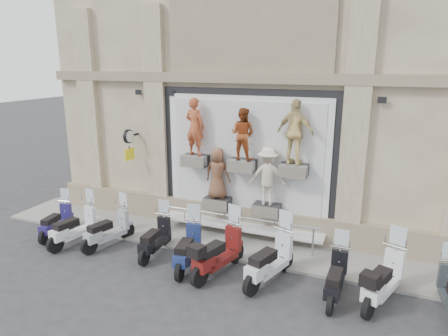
% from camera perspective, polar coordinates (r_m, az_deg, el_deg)
% --- Properties ---
extents(ground, '(90.00, 90.00, 0.00)m').
position_cam_1_polar(ground, '(10.54, -2.42, -15.26)').
color(ground, '#2D2D2F').
rests_on(ground, ground).
extents(sidewalk, '(16.00, 2.20, 0.08)m').
position_cam_1_polar(sidewalk, '(12.24, 1.71, -10.53)').
color(sidewalk, gray).
rests_on(sidewalk, ground).
extents(building, '(14.00, 8.60, 12.00)m').
position_cam_1_polar(building, '(15.77, 8.40, 17.29)').
color(building, beige).
rests_on(building, ground).
extents(shop_vitrine, '(5.60, 0.84, 4.30)m').
position_cam_1_polar(shop_vitrine, '(11.98, 3.42, 0.93)').
color(shop_vitrine, black).
rests_on(shop_vitrine, ground).
extents(guard_rail, '(5.06, 0.10, 0.93)m').
position_cam_1_polar(guard_rail, '(11.98, 1.56, -8.89)').
color(guard_rail, '#9EA0A5').
rests_on(guard_rail, ground).
extents(clock_sign_bracket, '(0.10, 0.80, 1.02)m').
position_cam_1_polar(clock_sign_bracket, '(13.47, -13.41, 3.81)').
color(clock_sign_bracket, black).
rests_on(clock_sign_bracket, ground).
extents(scooter_a, '(0.75, 1.76, 1.39)m').
position_cam_1_polar(scooter_a, '(13.53, -22.90, -6.23)').
color(scooter_a, '#201856').
rests_on(scooter_a, ground).
extents(scooter_b, '(0.91, 1.99, 1.56)m').
position_cam_1_polar(scooter_b, '(12.72, -20.63, -6.91)').
color(scooter_b, silver).
rests_on(scooter_b, ground).
extents(scooter_c, '(1.02, 1.93, 1.51)m').
position_cam_1_polar(scooter_c, '(12.27, -16.28, -7.47)').
color(scooter_c, '#90969C').
rests_on(scooter_c, ground).
extents(scooter_d, '(0.61, 1.81, 1.45)m').
position_cam_1_polar(scooter_d, '(11.45, -9.82, -8.85)').
color(scooter_d, black).
rests_on(scooter_d, ground).
extents(scooter_e, '(0.88, 1.98, 1.55)m').
position_cam_1_polar(scooter_e, '(10.67, -5.25, -10.23)').
color(scooter_e, navy).
rests_on(scooter_e, ground).
extents(scooter_f, '(1.14, 2.16, 1.69)m').
position_cam_1_polar(scooter_f, '(10.28, -0.77, -10.77)').
color(scooter_f, '#5D1210').
rests_on(scooter_f, ground).
extents(scooter_g, '(1.21, 2.16, 1.68)m').
position_cam_1_polar(scooter_g, '(9.98, 6.63, -11.71)').
color(scooter_g, silver).
rests_on(scooter_g, ground).
extents(scooter_h, '(0.57, 1.82, 1.47)m').
position_cam_1_polar(scooter_h, '(9.70, 15.75, -13.77)').
color(scooter_h, black).
rests_on(scooter_h, ground).
extents(scooter_i, '(1.25, 2.12, 1.66)m').
position_cam_1_polar(scooter_i, '(9.80, 21.95, -13.38)').
color(scooter_i, white).
rests_on(scooter_i, ground).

